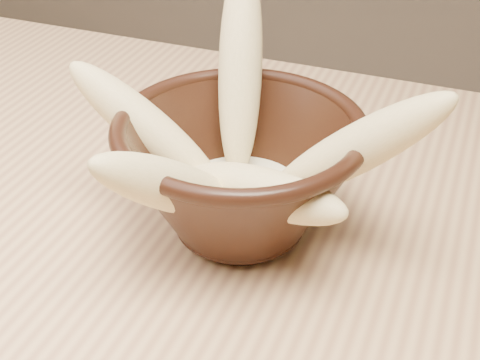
# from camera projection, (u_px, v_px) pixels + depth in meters

# --- Properties ---
(bowl) EXTENTS (0.18, 0.18, 0.10)m
(bowl) POSITION_uv_depth(u_px,v_px,m) (240.00, 170.00, 0.48)
(bowl) COLOR black
(bowl) RESTS_ON table
(milk_puddle) EXTENTS (0.10, 0.10, 0.01)m
(milk_puddle) POSITION_uv_depth(u_px,v_px,m) (240.00, 198.00, 0.49)
(milk_puddle) COLOR #FBF2CA
(milk_puddle) RESTS_ON bowl
(banana_upright) EXTENTS (0.07, 0.12, 0.16)m
(banana_upright) POSITION_uv_depth(u_px,v_px,m) (240.00, 66.00, 0.50)
(banana_upright) COLOR #D7C07F
(banana_upright) RESTS_ON bowl
(banana_left) EXTENTS (0.14, 0.04, 0.11)m
(banana_left) POSITION_uv_depth(u_px,v_px,m) (147.00, 128.00, 0.49)
(banana_left) COLOR #D7C07F
(banana_left) RESTS_ON bowl
(banana_right) EXTENTS (0.14, 0.04, 0.13)m
(banana_right) POSITION_uv_depth(u_px,v_px,m) (354.00, 150.00, 0.44)
(banana_right) COLOR #D7C07F
(banana_right) RESTS_ON bowl
(banana_across) EXTENTS (0.14, 0.07, 0.05)m
(banana_across) POSITION_uv_depth(u_px,v_px,m) (263.00, 192.00, 0.44)
(banana_across) COLOR #D7C07F
(banana_across) RESTS_ON bowl
(banana_front) EXTENTS (0.09, 0.13, 0.11)m
(banana_front) POSITION_uv_depth(u_px,v_px,m) (173.00, 187.00, 0.43)
(banana_front) COLOR #D7C07F
(banana_front) RESTS_ON bowl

